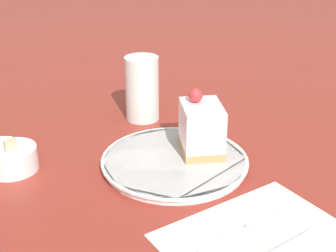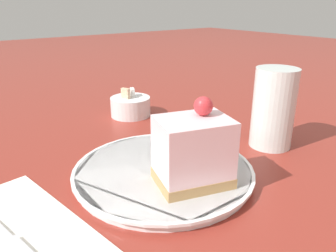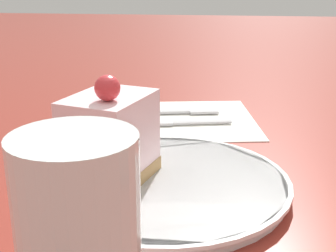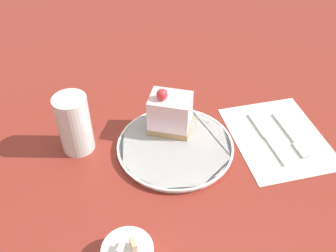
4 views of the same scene
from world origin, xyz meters
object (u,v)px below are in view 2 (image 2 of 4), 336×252
object	(u,v)px
plate	(163,171)
drinking_glass	(273,108)
cake_slice	(193,151)
knife	(17,247)
sugar_bowl	(131,106)

from	to	relation	value
plate	drinking_glass	xyz separation A→B (m)	(0.21, -0.02, 0.06)
cake_slice	drinking_glass	bearing A→B (deg)	25.47
knife	sugar_bowl	bearing A→B (deg)	31.69
drinking_glass	cake_slice	bearing A→B (deg)	-171.14
knife	drinking_glass	xyz separation A→B (m)	(0.42, 0.01, 0.06)
knife	drinking_glass	bearing A→B (deg)	-10.56
plate	cake_slice	bearing A→B (deg)	-82.01
sugar_bowl	drinking_glass	distance (m)	0.31
plate	knife	bearing A→B (deg)	-171.11
plate	knife	xyz separation A→B (m)	(-0.21, -0.03, -0.00)
cake_slice	knife	distance (m)	0.22
sugar_bowl	drinking_glass	size ratio (longest dim) A/B	0.64
plate	cake_slice	distance (m)	0.08
plate	cake_slice	size ratio (longest dim) A/B	2.27
cake_slice	knife	xyz separation A→B (m)	(-0.22, 0.02, -0.05)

